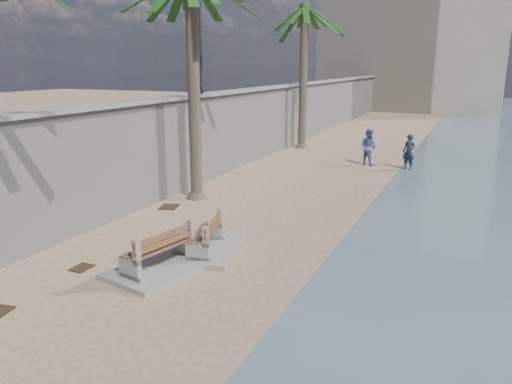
% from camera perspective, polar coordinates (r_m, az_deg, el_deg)
% --- Properties ---
extents(ground_plane, '(140.00, 140.00, 0.00)m').
position_cam_1_polar(ground_plane, '(9.04, -16.17, -18.11)').
color(ground_plane, tan).
extents(seawall, '(0.45, 70.00, 3.50)m').
position_cam_1_polar(seawall, '(27.86, 2.07, 8.20)').
color(seawall, gray).
rests_on(seawall, ground_plane).
extents(wall_cap, '(0.80, 70.00, 0.12)m').
position_cam_1_polar(wall_cap, '(27.72, 2.11, 11.90)').
color(wall_cap, gray).
rests_on(wall_cap, seawall).
extents(end_building, '(18.00, 12.00, 14.00)m').
position_cam_1_polar(end_building, '(58.17, 17.64, 16.00)').
color(end_building, '#B7AA93').
rests_on(end_building, ground_plane).
extents(bench_near, '(2.06, 2.65, 0.99)m').
position_cam_1_polar(bench_near, '(12.04, -11.05, -6.98)').
color(bench_near, gray).
rests_on(bench_near, ground_plane).
extents(bench_far, '(2.01, 2.48, 0.90)m').
position_cam_1_polar(bench_far, '(12.99, -5.85, -5.35)').
color(bench_far, gray).
rests_on(bench_far, ground_plane).
extents(palm_back, '(5.00, 5.00, 8.68)m').
position_cam_1_polar(palm_back, '(29.25, 5.60, 20.03)').
color(palm_back, brown).
rests_on(palm_back, ground_plane).
extents(streetlight, '(0.28, 0.28, 5.12)m').
position_cam_1_polar(streetlight, '(20.52, -6.43, 19.59)').
color(streetlight, '#2D2D33').
rests_on(streetlight, wall_cap).
extents(person_a, '(0.80, 0.67, 1.88)m').
position_cam_1_polar(person_a, '(24.14, 17.10, 4.67)').
color(person_a, '#15263C').
rests_on(person_a, ground_plane).
extents(person_b, '(1.16, 1.07, 1.95)m').
position_cam_1_polar(person_b, '(24.79, 12.74, 5.27)').
color(person_b, '#5365AC').
rests_on(person_b, ground_plane).
extents(debris_c, '(0.74, 0.84, 0.03)m').
position_cam_1_polar(debris_c, '(17.38, -9.90, -1.67)').
color(debris_c, '#382616').
rests_on(debris_c, ground_plane).
extents(debris_d, '(0.42, 0.52, 0.03)m').
position_cam_1_polar(debris_d, '(12.85, -19.28, -8.17)').
color(debris_d, '#382616').
rests_on(debris_d, ground_plane).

